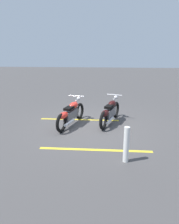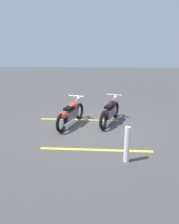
# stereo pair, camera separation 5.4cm
# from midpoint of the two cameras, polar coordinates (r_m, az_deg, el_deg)

# --- Properties ---
(ground_plane) EXTENTS (60.00, 60.00, 0.00)m
(ground_plane) POSITION_cam_midpoint_polar(r_m,az_deg,el_deg) (7.85, 0.12, -3.59)
(ground_plane) COLOR #474444
(motorcycle_bright_foreground) EXTENTS (2.18, 0.79, 1.04)m
(motorcycle_bright_foreground) POSITION_cam_midpoint_polar(r_m,az_deg,el_deg) (7.69, -5.46, -0.47)
(motorcycle_bright_foreground) COLOR black
(motorcycle_bright_foreground) RESTS_ON ground
(motorcycle_dark_foreground) EXTENTS (2.16, 0.84, 1.04)m
(motorcycle_dark_foreground) POSITION_cam_midpoint_polar(r_m,az_deg,el_deg) (7.93, 5.42, 0.05)
(motorcycle_dark_foreground) COLOR black
(motorcycle_dark_foreground) RESTS_ON ground
(bollard_post) EXTENTS (0.14, 0.14, 0.93)m
(bollard_post) POSITION_cam_midpoint_polar(r_m,az_deg,el_deg) (5.25, 10.00, -8.84)
(bollard_post) COLOR white
(bollard_post) RESTS_ON ground
(parking_stripe_near) EXTENTS (0.20, 3.20, 0.01)m
(parking_stripe_near) POSITION_cam_midpoint_polar(r_m,az_deg,el_deg) (8.46, -3.01, -2.11)
(parking_stripe_near) COLOR yellow
(parking_stripe_near) RESTS_ON ground
(parking_stripe_mid) EXTENTS (0.20, 3.20, 0.01)m
(parking_stripe_mid) POSITION_cam_midpoint_polar(r_m,az_deg,el_deg) (5.94, 1.47, -10.39)
(parking_stripe_mid) COLOR yellow
(parking_stripe_mid) RESTS_ON ground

